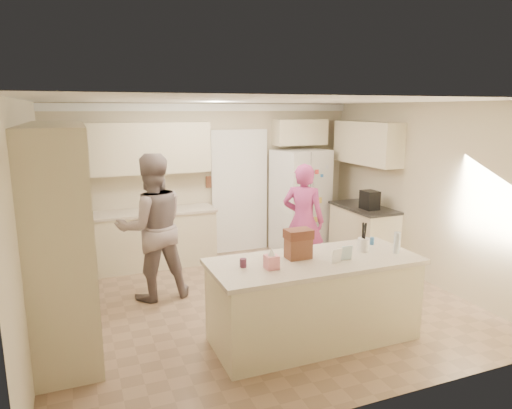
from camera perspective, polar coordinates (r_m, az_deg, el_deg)
name	(u,v)px	position (r m, az deg, el deg)	size (l,w,h in m)	color
floor	(259,304)	(6.14, 0.35, -12.29)	(5.20, 4.60, 0.02)	#8D7158
ceiling	(259,100)	(5.61, 0.39, 12.95)	(5.20, 4.60, 0.02)	white
wall_back	(208,180)	(7.89, -5.97, 3.01)	(5.20, 0.02, 2.60)	beige
wall_front	(368,263)	(3.77, 13.81, -7.08)	(5.20, 0.02, 2.60)	beige
wall_left	(29,226)	(5.35, -26.50, -2.39)	(0.02, 4.60, 2.60)	beige
wall_right	(424,193)	(7.12, 20.22, 1.39)	(0.02, 4.60, 2.60)	beige
crown_back	(208,107)	(7.75, -6.07, 11.98)	(5.20, 0.08, 0.12)	white
pantry_bank	(62,230)	(5.56, -23.05, -2.93)	(0.60, 2.60, 2.35)	beige
back_base_cab	(146,240)	(7.55, -13.63, -4.36)	(2.20, 0.60, 0.88)	beige
back_countertop	(144,212)	(7.42, -13.79, -0.97)	(2.24, 0.63, 0.04)	beige
back_upper_cab	(140,148)	(7.41, -14.32, 6.82)	(2.20, 0.35, 0.80)	beige
doorway_opening	(239,193)	(8.07, -2.12, 1.46)	(0.90, 0.06, 2.10)	black
doorway_casing	(240,193)	(8.03, -2.03, 1.42)	(1.02, 0.03, 2.22)	white
wall_frame_upper	(210,166)	(7.82, -5.79, 4.79)	(0.15, 0.02, 0.20)	brown
wall_frame_lower	(210,182)	(7.86, -5.75, 2.84)	(0.15, 0.02, 0.20)	brown
refrigerator	(300,200)	(8.23, 5.57, 0.56)	(0.90, 0.70, 1.80)	white
fridge_seam	(310,204)	(7.92, 6.74, 0.09)	(0.01, 0.02, 1.78)	gray
fridge_dispenser	(299,190)	(7.76, 5.39, 1.76)	(0.22, 0.03, 0.35)	black
fridge_handle_l	(308,196)	(7.86, 6.50, 1.11)	(0.02, 0.02, 0.85)	silver
fridge_handle_r	(313,195)	(7.90, 7.14, 1.16)	(0.02, 0.02, 0.85)	silver
over_fridge_cab	(300,132)	(8.24, 5.51, 8.99)	(0.95, 0.35, 0.45)	beige
right_base_cab	(363,234)	(7.88, 13.25, -3.65)	(0.60, 1.20, 0.88)	beige
right_countertop	(364,208)	(7.77, 13.35, -0.39)	(0.63, 1.24, 0.04)	#2D2B28
right_upper_cab	(367,143)	(7.86, 13.69, 7.48)	(0.35, 1.50, 0.70)	beige
coffee_maker	(370,200)	(7.55, 14.02, 0.55)	(0.22, 0.28, 0.30)	black
island_base	(314,301)	(5.13, 7.21, -11.93)	(2.20, 0.90, 0.88)	beige
island_top	(315,261)	(4.97, 7.35, -7.07)	(2.28, 0.96, 0.05)	beige
utensil_crock	(363,245)	(5.31, 13.28, -4.91)	(0.13, 0.13, 0.15)	white
tissue_box	(272,262)	(4.62, 1.96, -7.20)	(0.13, 0.13, 0.14)	pink
tissue_plume	(272,252)	(4.58, 1.97, -5.90)	(0.08, 0.08, 0.08)	white
dollhouse_body	(298,248)	(4.94, 5.30, -5.47)	(0.26, 0.18, 0.22)	brown
dollhouse_roof	(298,234)	(4.90, 5.33, -3.68)	(0.28, 0.20, 0.10)	#592D1E
jam_jar	(243,263)	(4.67, -1.62, -7.31)	(0.07, 0.07, 0.09)	#59263F
greeting_card_a	(337,256)	(4.85, 10.09, -6.34)	(0.12, 0.01, 0.16)	white
greeting_card_b	(347,253)	(4.96, 11.27, -5.95)	(0.12, 0.01, 0.16)	silver
water_bottle	(397,243)	(5.32, 17.19, -4.59)	(0.07, 0.07, 0.24)	silver
shaker_salt	(367,242)	(5.55, 13.71, -4.53)	(0.05, 0.05, 0.09)	teal
shaker_pepper	(372,241)	(5.59, 14.29, -4.44)	(0.05, 0.05, 0.09)	teal
teen_boy	(152,227)	(6.17, -12.84, -2.80)	(0.95, 0.74, 1.95)	gray
teen_girl	(303,221)	(6.86, 5.92, -2.05)	(0.63, 0.41, 1.73)	#AD378C
fridge_magnets	(310,204)	(7.91, 6.77, 0.08)	(0.76, 0.02, 1.44)	tan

